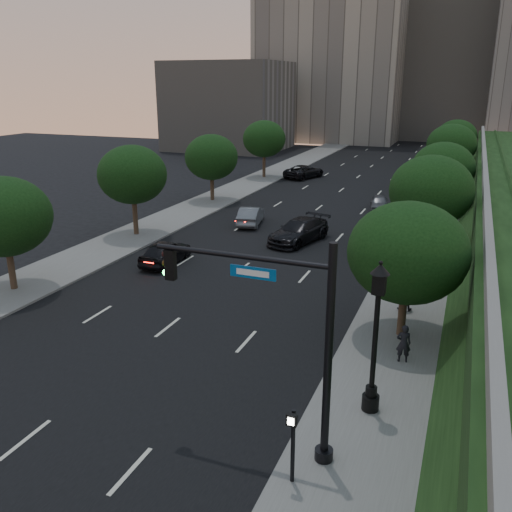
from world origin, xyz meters
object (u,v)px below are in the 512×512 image
at_px(sedan_mid_left, 251,216).
at_px(sedan_near_right, 299,231).
at_px(traffic_signal_mast, 292,348).
at_px(sedan_far_right, 379,203).
at_px(street_lamp, 375,345).
at_px(sedan_near_left, 165,252).
at_px(pedestrian_c, 400,268).
at_px(pedestrian_b, 404,292).
at_px(sedan_far_left, 304,171).
at_px(pedestrian_a, 404,343).

relative_size(sedan_mid_left, sedan_near_right, 0.78).
xyz_separation_m(traffic_signal_mast, sedan_far_right, (-2.92, 34.56, -3.00)).
height_order(street_lamp, sedan_near_left, street_lamp).
relative_size(traffic_signal_mast, pedestrian_c, 3.69).
bearing_deg(pedestrian_b, street_lamp, 82.97).
xyz_separation_m(sedan_mid_left, sedan_far_left, (-2.28, 22.55, 0.04)).
distance_m(sedan_far_right, pedestrian_b, 22.65).
bearing_deg(sedan_mid_left, sedan_far_right, -146.82).
xyz_separation_m(sedan_near_left, pedestrian_b, (14.93, -2.26, 0.34)).
xyz_separation_m(sedan_far_right, pedestrian_a, (5.45, -27.53, 0.29)).
height_order(sedan_far_left, sedan_near_right, sedan_near_right).
height_order(traffic_signal_mast, sedan_near_right, traffic_signal_mast).
distance_m(sedan_near_right, pedestrian_b, 13.05).
relative_size(sedan_mid_left, pedestrian_b, 2.37).
height_order(street_lamp, pedestrian_b, street_lamp).
bearing_deg(pedestrian_b, pedestrian_a, 89.63).
bearing_deg(sedan_far_right, pedestrian_c, -86.87).
bearing_deg(sedan_far_right, sedan_near_left, -126.46).
distance_m(traffic_signal_mast, pedestrian_a, 7.95).
xyz_separation_m(traffic_signal_mast, sedan_near_left, (-13.05, 14.68, -2.92)).
distance_m(sedan_mid_left, pedestrian_b, 19.00).
bearing_deg(sedan_far_left, street_lamp, 128.38).
bearing_deg(sedan_far_left, pedestrian_b, 132.83).
height_order(pedestrian_a, pedestrian_b, pedestrian_b).
relative_size(traffic_signal_mast, pedestrian_b, 3.72).
bearing_deg(street_lamp, pedestrian_b, 90.33).
bearing_deg(traffic_signal_mast, sedan_far_right, 94.83).
xyz_separation_m(sedan_far_left, pedestrian_c, (15.22, -32.25, 0.32)).
height_order(traffic_signal_mast, sedan_far_left, traffic_signal_mast).
height_order(sedan_far_left, pedestrian_a, pedestrian_a).
bearing_deg(street_lamp, sedan_near_left, 142.38).
bearing_deg(pedestrian_b, sedan_near_right, -56.68).
height_order(pedestrian_b, pedestrian_c, pedestrian_c).
distance_m(pedestrian_a, pedestrian_c, 9.08).
distance_m(traffic_signal_mast, pedestrian_c, 16.26).
bearing_deg(sedan_far_left, sedan_far_right, 147.92).
relative_size(sedan_mid_left, pedestrian_c, 2.36).
bearing_deg(street_lamp, pedestrian_a, 81.11).
relative_size(sedan_near_right, pedestrian_c, 3.01).
xyz_separation_m(sedan_far_left, sedan_far_right, (11.08, -13.69, -0.11)).
bearing_deg(pedestrian_b, sedan_far_right, -85.14).
relative_size(street_lamp, sedan_far_left, 1.00).
height_order(sedan_near_left, sedan_near_right, sedan_near_right).
bearing_deg(pedestrian_a, sedan_far_left, -81.02).
bearing_deg(sedan_near_left, sedan_near_right, -131.37).
bearing_deg(sedan_mid_left, pedestrian_a, 115.33).
xyz_separation_m(traffic_signal_mast, sedan_far_left, (-14.00, 48.25, -2.89)).
bearing_deg(sedan_near_left, sedan_far_left, -89.72).
relative_size(pedestrian_a, pedestrian_b, 0.86).
bearing_deg(street_lamp, sedan_near_right, 114.04).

